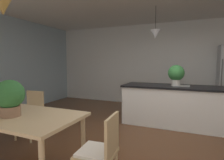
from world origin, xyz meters
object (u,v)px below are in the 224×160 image
(potted_plant_on_island, at_px, (176,74))
(potted_plant_on_table, at_px, (10,96))
(kitchen_island, at_px, (173,105))
(vase_on_dining_table, at_px, (3,105))
(chair_far_left, at_px, (31,113))
(dining_table, at_px, (8,117))
(chair_kitchen_end, at_px, (101,151))

(potted_plant_on_island, height_order, potted_plant_on_table, potted_plant_on_island)
(kitchen_island, bearing_deg, vase_on_dining_table, -129.19)
(chair_far_left, xyz_separation_m, vase_on_dining_table, (0.34, -0.79, 0.35))
(dining_table, height_order, potted_plant_on_island, potted_plant_on_island)
(dining_table, bearing_deg, kitchen_island, 53.01)
(chair_kitchen_end, bearing_deg, kitchen_island, 78.01)
(dining_table, distance_m, vase_on_dining_table, 0.20)
(chair_far_left, relative_size, potted_plant_on_table, 1.89)
(chair_far_left, bearing_deg, potted_plant_on_island, 35.74)
(potted_plant_on_table, bearing_deg, vase_on_dining_table, 156.32)
(dining_table, xyz_separation_m, potted_plant_on_table, (0.20, -0.11, 0.32))
(potted_plant_on_island, bearing_deg, kitchen_island, 180.00)
(chair_far_left, bearing_deg, dining_table, -60.18)
(chair_kitchen_end, relative_size, vase_on_dining_table, 5.58)
(dining_table, xyz_separation_m, kitchen_island, (1.96, 2.60, -0.22))
(kitchen_island, distance_m, vase_on_dining_table, 3.33)
(chair_far_left, xyz_separation_m, potted_plant_on_table, (0.68, -0.93, 0.52))
(dining_table, relative_size, chair_far_left, 2.39)
(chair_far_left, relative_size, kitchen_island, 0.38)
(potted_plant_on_table, bearing_deg, chair_kitchen_end, 5.31)
(chair_kitchen_end, distance_m, potted_plant_on_island, 2.76)
(kitchen_island, distance_m, potted_plant_on_table, 3.28)
(dining_table, distance_m, kitchen_island, 3.27)
(potted_plant_on_table, height_order, vase_on_dining_table, potted_plant_on_table)
(dining_table, height_order, chair_kitchen_end, chair_kitchen_end)
(kitchen_island, height_order, vase_on_dining_table, kitchen_island)
(chair_kitchen_end, bearing_deg, vase_on_dining_table, 178.71)
(chair_far_left, height_order, potted_plant_on_island, potted_plant_on_island)
(dining_table, bearing_deg, vase_on_dining_table, 163.63)
(vase_on_dining_table, bearing_deg, chair_kitchen_end, -1.29)
(kitchen_island, xyz_separation_m, vase_on_dining_table, (-2.09, -2.57, 0.36))
(chair_kitchen_end, height_order, potted_plant_on_table, potted_plant_on_table)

